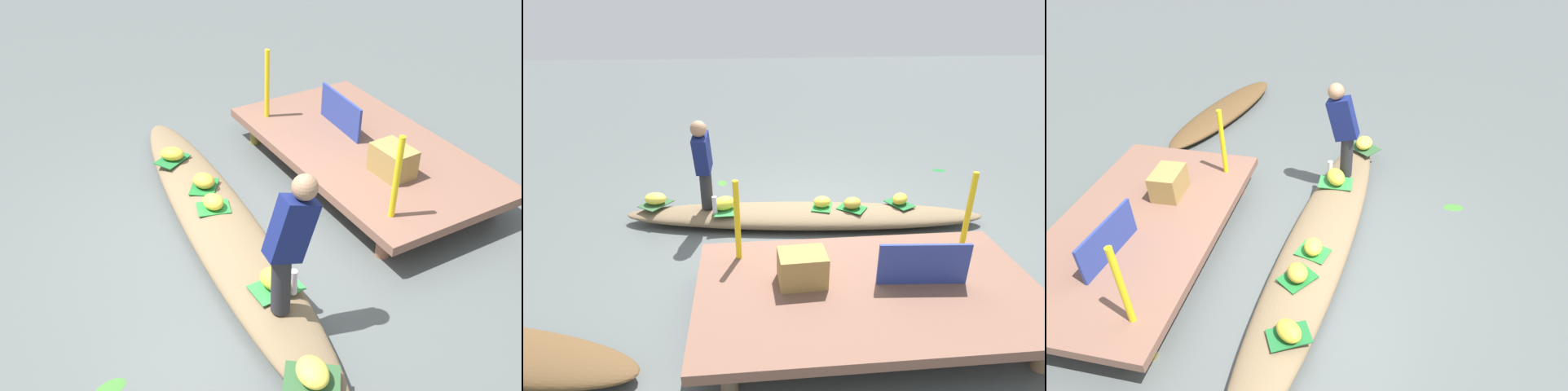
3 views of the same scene
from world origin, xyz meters
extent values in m
plane|color=#525857|center=(0.00, 0.00, 0.00)|extent=(40.00, 40.00, 0.00)
cube|color=brown|center=(-0.33, 1.96, 0.33)|extent=(3.20, 1.80, 0.10)
cylinder|color=olive|center=(-1.61, 1.24, 0.14)|extent=(0.14, 0.14, 0.28)
cylinder|color=#8C5843|center=(0.95, 1.24, 0.14)|extent=(0.14, 0.14, 0.28)
cylinder|color=#705D4A|center=(0.95, 2.68, 0.14)|extent=(0.14, 0.14, 0.28)
ellipsoid|color=#786246|center=(0.00, 0.00, 0.12)|extent=(4.93, 1.19, 0.25)
ellipsoid|color=brown|center=(3.01, 2.20, 0.10)|extent=(2.86, 1.29, 0.20)
cube|color=#278635|center=(-0.24, 0.01, 0.25)|extent=(0.33, 0.39, 0.01)
ellipsoid|color=yellow|center=(-0.24, 0.01, 0.33)|extent=(0.27, 0.24, 0.15)
cube|color=#2F823E|center=(1.08, -0.03, 0.25)|extent=(0.30, 0.43, 0.01)
ellipsoid|color=yellow|center=(1.08, -0.03, 0.34)|extent=(0.37, 0.34, 0.18)
cube|color=#1D6E2C|center=(-0.64, 0.09, 0.25)|extent=(0.44, 0.42, 0.01)
ellipsoid|color=gold|center=(-0.64, 0.09, 0.33)|extent=(0.31, 0.28, 0.15)
cube|color=#1D672F|center=(-1.33, 0.01, 0.25)|extent=(0.39, 0.45, 0.01)
ellipsoid|color=gold|center=(-1.33, 0.01, 0.33)|extent=(0.32, 0.33, 0.15)
cube|color=#2E5831|center=(2.03, -0.29, 0.25)|extent=(0.48, 0.50, 0.01)
ellipsoid|color=#F9E14B|center=(2.03, -0.29, 0.33)|extent=(0.31, 0.26, 0.16)
cylinder|color=#28282D|center=(1.31, -0.13, 0.52)|extent=(0.16, 0.16, 0.55)
cube|color=navy|center=(1.32, -0.06, 1.05)|extent=(0.22, 0.43, 0.58)
sphere|color=#9E7556|center=(1.33, 0.04, 1.39)|extent=(0.20, 0.20, 0.20)
cylinder|color=silver|center=(1.20, 0.06, 0.37)|extent=(0.06, 0.06, 0.24)
cube|color=navy|center=(-0.83, 1.96, 0.59)|extent=(0.84, 0.09, 0.42)
cylinder|color=yellow|center=(-1.53, 1.36, 0.81)|extent=(0.06, 0.06, 0.86)
cylinder|color=yellow|center=(0.87, 1.36, 0.81)|extent=(0.06, 0.06, 0.86)
cube|color=olive|center=(0.28, 1.84, 0.54)|extent=(0.45, 0.34, 0.32)
ellipsoid|color=#3D792F|center=(1.19, -1.55, 0.00)|extent=(0.19, 0.27, 0.01)
camera|label=1|loc=(4.34, -2.00, 3.80)|focal=41.78mm
camera|label=2|loc=(0.74, 5.04, 2.76)|focal=28.69mm
camera|label=3|loc=(-3.77, -0.66, 3.66)|focal=31.90mm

